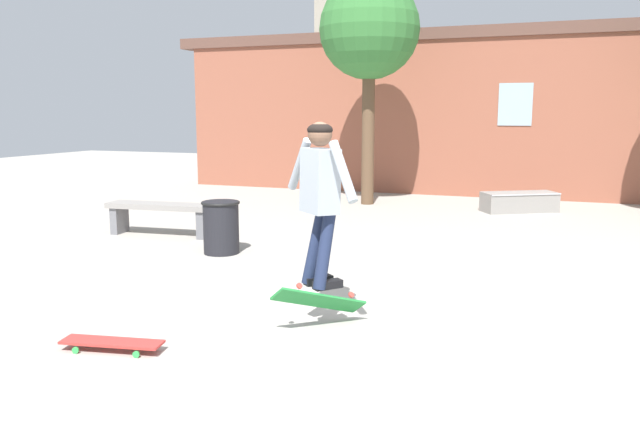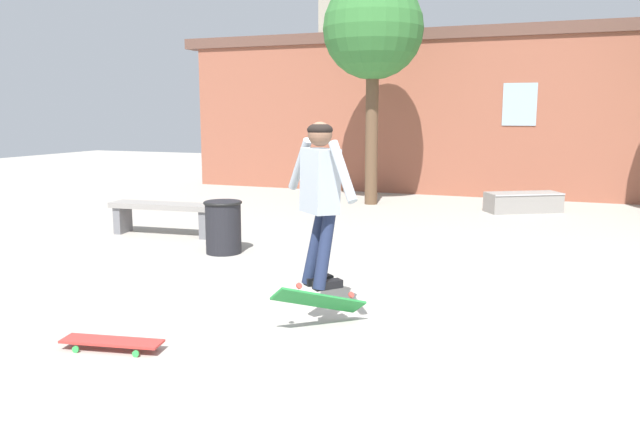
{
  "view_description": "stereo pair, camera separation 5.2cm",
  "coord_description": "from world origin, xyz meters",
  "px_view_note": "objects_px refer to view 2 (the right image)",
  "views": [
    {
      "loc": [
        1.51,
        -5.01,
        1.88
      ],
      "look_at": [
        -0.37,
        -0.02,
        1.01
      ],
      "focal_mm": 35.0,
      "sensor_mm": 36.0,
      "label": 1
    },
    {
      "loc": [
        1.56,
        -5.0,
        1.88
      ],
      "look_at": [
        -0.37,
        -0.02,
        1.01
      ],
      "focal_mm": 35.0,
      "sensor_mm": 36.0,
      "label": 2
    }
  ],
  "objects_px": {
    "park_bench": "(164,212)",
    "skateboard_flipping": "(319,300)",
    "skate_ledge": "(523,202)",
    "skateboard_resting": "(112,342)",
    "tree_left": "(373,31)",
    "skater": "(320,189)",
    "trash_bin": "(223,226)"
  },
  "relations": [
    {
      "from": "skate_ledge",
      "to": "trash_bin",
      "type": "xyz_separation_m",
      "value": [
        -3.56,
        -5.12,
        0.19
      ]
    },
    {
      "from": "trash_bin",
      "to": "skate_ledge",
      "type": "bearing_deg",
      "value": 55.15
    },
    {
      "from": "skater",
      "to": "skateboard_resting",
      "type": "height_order",
      "value": "skater"
    },
    {
      "from": "skateboard_resting",
      "to": "park_bench",
      "type": "bearing_deg",
      "value": -70.74
    },
    {
      "from": "trash_bin",
      "to": "skateboard_resting",
      "type": "xyz_separation_m",
      "value": [
        0.91,
        -3.38,
        -0.3
      ]
    },
    {
      "from": "skate_ledge",
      "to": "skateboard_flipping",
      "type": "distance_m",
      "value": 7.55
    },
    {
      "from": "tree_left",
      "to": "skateboard_resting",
      "type": "bearing_deg",
      "value": -87.61
    },
    {
      "from": "skate_ledge",
      "to": "skater",
      "type": "distance_m",
      "value": 7.54
    },
    {
      "from": "tree_left",
      "to": "park_bench",
      "type": "distance_m",
      "value": 5.7
    },
    {
      "from": "tree_left",
      "to": "skateboard_resting",
      "type": "xyz_separation_m",
      "value": [
        0.35,
        -8.46,
        -3.4
      ]
    },
    {
      "from": "trash_bin",
      "to": "skater",
      "type": "height_order",
      "value": "skater"
    },
    {
      "from": "skate_ledge",
      "to": "skateboard_flipping",
      "type": "bearing_deg",
      "value": -130.46
    },
    {
      "from": "skateboard_flipping",
      "to": "park_bench",
      "type": "bearing_deg",
      "value": 90.18
    },
    {
      "from": "park_bench",
      "to": "trash_bin",
      "type": "relative_size",
      "value": 2.45
    },
    {
      "from": "park_bench",
      "to": "skate_ledge",
      "type": "relative_size",
      "value": 1.18
    },
    {
      "from": "skateboard_flipping",
      "to": "skateboard_resting",
      "type": "distance_m",
      "value": 1.74
    },
    {
      "from": "park_bench",
      "to": "skater",
      "type": "distance_m",
      "value": 4.87
    },
    {
      "from": "skate_ledge",
      "to": "park_bench",
      "type": "bearing_deg",
      "value": -169.9
    },
    {
      "from": "tree_left",
      "to": "skate_ledge",
      "type": "distance_m",
      "value": 4.45
    },
    {
      "from": "skate_ledge",
      "to": "skateboard_resting",
      "type": "distance_m",
      "value": 8.9
    },
    {
      "from": "skate_ledge",
      "to": "skateboard_resting",
      "type": "height_order",
      "value": "skate_ledge"
    },
    {
      "from": "park_bench",
      "to": "skateboard_flipping",
      "type": "bearing_deg",
      "value": -44.71
    },
    {
      "from": "skater",
      "to": "skateboard_resting",
      "type": "bearing_deg",
      "value": 170.94
    },
    {
      "from": "tree_left",
      "to": "skate_ledge",
      "type": "height_order",
      "value": "tree_left"
    },
    {
      "from": "trash_bin",
      "to": "park_bench",
      "type": "bearing_deg",
      "value": 152.79
    },
    {
      "from": "skate_ledge",
      "to": "skater",
      "type": "height_order",
      "value": "skater"
    },
    {
      "from": "skater",
      "to": "skateboard_resting",
      "type": "relative_size",
      "value": 1.71
    },
    {
      "from": "tree_left",
      "to": "park_bench",
      "type": "height_order",
      "value": "tree_left"
    },
    {
      "from": "tree_left",
      "to": "park_bench",
      "type": "bearing_deg",
      "value": -115.32
    },
    {
      "from": "trash_bin",
      "to": "skateboard_flipping",
      "type": "bearing_deg",
      "value": -45.47
    },
    {
      "from": "park_bench",
      "to": "skate_ledge",
      "type": "distance_m",
      "value": 6.67
    },
    {
      "from": "park_bench",
      "to": "skater",
      "type": "xyz_separation_m",
      "value": [
        3.74,
        -2.99,
        0.86
      ]
    }
  ]
}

